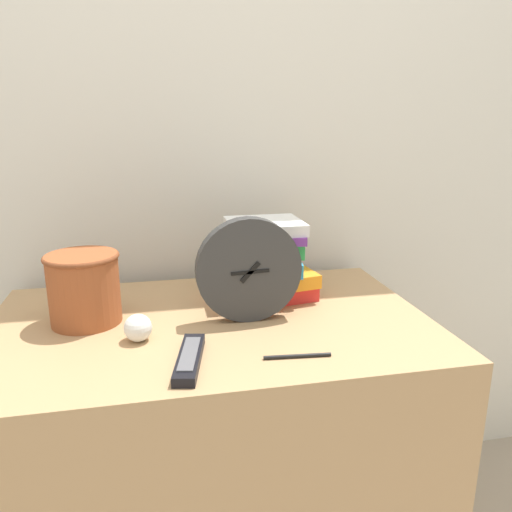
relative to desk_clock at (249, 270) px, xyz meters
The scene contains 8 objects.
wall_back 0.52m from the desk_clock, 102.21° to the left, with size 6.00×0.04×2.40m.
desk 0.52m from the desk_clock, behind, with size 1.04×0.66×0.77m.
desk_clock is the anchor object (origin of this frame).
book_stack 0.16m from the desk_clock, 62.81° to the left, with size 0.26×0.23×0.21m.
basket 0.38m from the desk_clock, behind, with size 0.17×0.17×0.17m.
tv_remote 0.27m from the desk_clock, 129.25° to the right, with size 0.08×0.20×0.02m.
crumpled_paper_ball 0.28m from the desk_clock, 165.71° to the right, with size 0.06×0.06×0.06m.
pen 0.25m from the desk_clock, 74.85° to the right, with size 0.14×0.02×0.01m.
Camera 1 is at (-0.12, -0.77, 1.24)m, focal length 35.00 mm.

